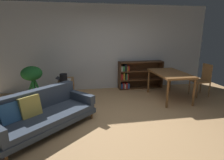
% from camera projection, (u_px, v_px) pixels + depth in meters
% --- Properties ---
extents(ground_plane, '(8.16, 8.16, 0.00)m').
position_uv_depth(ground_plane, '(127.00, 126.00, 3.69)').
color(ground_plane, tan).
extents(back_wall_panel, '(6.80, 0.10, 2.70)m').
position_uv_depth(back_wall_panel, '(106.00, 48.00, 5.92)').
color(back_wall_panel, silver).
rests_on(back_wall_panel, ground_plane).
extents(fabric_couch, '(2.01, 1.94, 0.73)m').
position_uv_depth(fabric_couch, '(41.00, 113.00, 3.49)').
color(fabric_couch, brown).
rests_on(fabric_couch, ground_plane).
extents(media_console, '(0.43, 1.04, 0.51)m').
position_uv_depth(media_console, '(66.00, 90.00, 5.17)').
color(media_console, olive).
rests_on(media_console, ground_plane).
extents(open_laptop, '(0.43, 0.33, 0.09)m').
position_uv_depth(open_laptop, '(64.00, 79.00, 5.21)').
color(open_laptop, silver).
rests_on(open_laptop, media_console).
extents(desk_speaker, '(0.20, 0.20, 0.25)m').
position_uv_depth(desk_speaker, '(64.00, 78.00, 4.89)').
color(desk_speaker, black).
rests_on(desk_speaker, media_console).
extents(potted_floor_plant, '(0.54, 0.59, 0.98)m').
position_uv_depth(potted_floor_plant, '(32.00, 77.00, 4.80)').
color(potted_floor_plant, '#9E9389').
rests_on(potted_floor_plant, ground_plane).
extents(dining_table, '(0.83, 1.36, 0.76)m').
position_uv_depth(dining_table, '(170.00, 75.00, 5.07)').
color(dining_table, brown).
rests_on(dining_table, ground_plane).
extents(dining_chair_near, '(0.46, 0.42, 0.95)m').
position_uv_depth(dining_chair_near, '(203.00, 79.00, 5.36)').
color(dining_chair_near, olive).
rests_on(dining_chair_near, ground_plane).
extents(bookshelf, '(1.50, 0.32, 0.91)m').
position_uv_depth(bookshelf, '(137.00, 75.00, 6.15)').
color(bookshelf, '#56351E').
rests_on(bookshelf, ground_plane).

